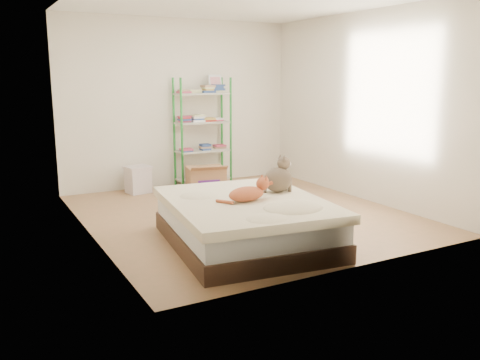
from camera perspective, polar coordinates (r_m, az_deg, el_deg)
room at (r=6.27m, az=0.34°, el=7.72°), size 3.81×4.21×2.61m
bed at (r=5.28m, az=0.60°, el=-4.71°), size 1.73×2.06×0.48m
orange_cat at (r=5.12m, az=0.73°, el=-1.36°), size 0.48×0.28×0.19m
grey_cat at (r=5.53m, az=4.31°, el=0.65°), size 0.36×0.30×0.39m
shelf_unit at (r=8.11m, az=-4.19°, el=5.86°), size 0.88×0.36×1.74m
cardboard_box at (r=7.67m, az=-3.85°, el=0.07°), size 0.62×0.62×0.44m
white_bin at (r=7.74m, az=-11.37°, el=0.08°), size 0.40×0.37×0.41m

